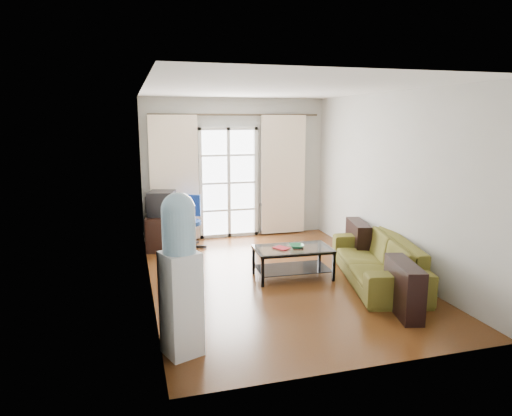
{
  "coord_description": "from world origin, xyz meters",
  "views": [
    {
      "loc": [
        -2.04,
        -6.08,
        2.28
      ],
      "look_at": [
        -0.22,
        0.35,
        0.99
      ],
      "focal_mm": 32.0,
      "sensor_mm": 36.0,
      "label": 1
    }
  ],
  "objects": [
    {
      "name": "water_cooler",
      "position": [
        -1.6,
        -1.86,
        0.85
      ],
      "size": [
        0.42,
        0.42,
        1.62
      ],
      "rotation": [
        0.0,
        0.0,
        0.36
      ],
      "color": "white",
      "rests_on": "floor"
    },
    {
      "name": "wall_right",
      "position": [
        1.8,
        0.0,
        1.35
      ],
      "size": [
        0.02,
        5.2,
        2.7
      ],
      "primitive_type": "cube",
      "color": "beige",
      "rests_on": "floor"
    },
    {
      "name": "ceiling",
      "position": [
        0.0,
        0.0,
        2.7
      ],
      "size": [
        5.2,
        5.2,
        0.0
      ],
      "primitive_type": "plane",
      "rotation": [
        3.14,
        0.0,
        0.0
      ],
      "color": "white",
      "rests_on": "wall_back"
    },
    {
      "name": "crt_tv",
      "position": [
        -1.49,
        2.1,
        0.82
      ],
      "size": [
        0.57,
        0.58,
        0.44
      ],
      "rotation": [
        0.0,
        0.0,
        -0.28
      ],
      "color": "black",
      "rests_on": "tv_stand"
    },
    {
      "name": "wall_front",
      "position": [
        0.0,
        -2.6,
        1.35
      ],
      "size": [
        3.6,
        0.02,
        2.7
      ],
      "primitive_type": "cube",
      "color": "beige",
      "rests_on": "floor"
    },
    {
      "name": "curtain_left",
      "position": [
        -1.2,
        2.48,
        1.2
      ],
      "size": [
        0.9,
        0.07,
        2.35
      ],
      "primitive_type": "cube",
      "color": "#FFEACD",
      "rests_on": "curtain_rod"
    },
    {
      "name": "wall_back",
      "position": [
        0.0,
        2.6,
        1.35
      ],
      "size": [
        3.6,
        0.02,
        2.7
      ],
      "primitive_type": "cube",
      "color": "beige",
      "rests_on": "floor"
    },
    {
      "name": "curtain_right",
      "position": [
        0.95,
        2.48,
        1.2
      ],
      "size": [
        0.9,
        0.07,
        2.35
      ],
      "primitive_type": "cube",
      "color": "#FFEACD",
      "rests_on": "curtain_rod"
    },
    {
      "name": "task_chair",
      "position": [
        -1.02,
        1.96,
        0.28
      ],
      "size": [
        0.82,
        0.82,
        0.94
      ],
      "rotation": [
        0.0,
        0.0,
        -0.35
      ],
      "color": "black",
      "rests_on": "floor"
    },
    {
      "name": "radiator",
      "position": [
        0.8,
        2.5,
        0.33
      ],
      "size": [
        0.64,
        0.12,
        0.64
      ],
      "primitive_type": "cube",
      "color": "gray",
      "rests_on": "floor"
    },
    {
      "name": "remote",
      "position": [
        0.28,
        -0.14,
        0.46
      ],
      "size": [
        0.16,
        0.08,
        0.02
      ],
      "primitive_type": "cube",
      "rotation": [
        0.0,
        0.0,
        -0.26
      ],
      "color": "black",
      "rests_on": "coffee_table"
    },
    {
      "name": "wall_left",
      "position": [
        -1.8,
        0.0,
        1.35
      ],
      "size": [
        0.02,
        5.2,
        2.7
      ],
      "primitive_type": "cube",
      "color": "beige",
      "rests_on": "floor"
    },
    {
      "name": "book",
      "position": [
        -0.02,
        -0.11,
        0.46
      ],
      "size": [
        0.36,
        0.37,
        0.02
      ],
      "primitive_type": "imported",
      "rotation": [
        0.0,
        0.0,
        0.52
      ],
      "color": "#A5142F",
      "rests_on": "coffee_table"
    },
    {
      "name": "bowl",
      "position": [
        0.27,
        -0.09,
        0.48
      ],
      "size": [
        0.3,
        0.3,
        0.05
      ],
      "primitive_type": "imported",
      "rotation": [
        0.0,
        0.0,
        -0.19
      ],
      "color": "#2F8345",
      "rests_on": "coffee_table"
    },
    {
      "name": "tv_stand",
      "position": [
        -1.5,
        2.1,
        0.3
      ],
      "size": [
        0.63,
        0.87,
        0.6
      ],
      "primitive_type": "cube",
      "rotation": [
        0.0,
        0.0,
        -0.11
      ],
      "color": "black",
      "rests_on": "floor"
    },
    {
      "name": "sofa",
      "position": [
        1.33,
        -0.54,
        0.32
      ],
      "size": [
        2.57,
        1.87,
        0.63
      ],
      "primitive_type": "imported",
      "rotation": [
        0.0,
        0.0,
        -1.81
      ],
      "color": "brown",
      "rests_on": "floor"
    },
    {
      "name": "coffee_table",
      "position": [
        0.23,
        -0.06,
        0.29
      ],
      "size": [
        1.14,
        0.69,
        0.45
      ],
      "rotation": [
        0.0,
        0.0,
        -0.05
      ],
      "color": "silver",
      "rests_on": "floor"
    },
    {
      "name": "floor",
      "position": [
        0.0,
        0.0,
        0.0
      ],
      "size": [
        5.2,
        5.2,
        0.0
      ],
      "primitive_type": "plane",
      "color": "#5D3416",
      "rests_on": "ground"
    },
    {
      "name": "curtain_rod",
      "position": [
        0.0,
        2.5,
        2.38
      ],
      "size": [
        3.3,
        0.04,
        0.04
      ],
      "primitive_type": "cylinder",
      "rotation": [
        0.0,
        1.57,
        0.0
      ],
      "color": "#4C3F2D",
      "rests_on": "wall_back"
    },
    {
      "name": "french_door",
      "position": [
        -0.15,
        2.54,
        1.07
      ],
      "size": [
        1.16,
        0.06,
        2.15
      ],
      "color": "white",
      "rests_on": "wall_back"
    }
  ]
}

